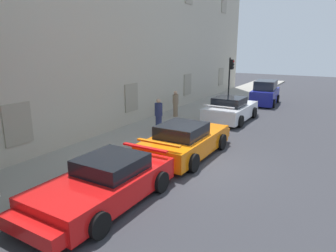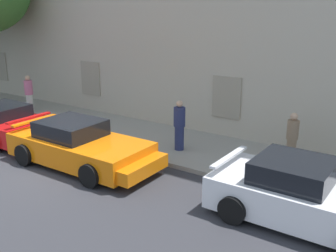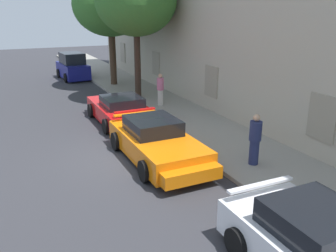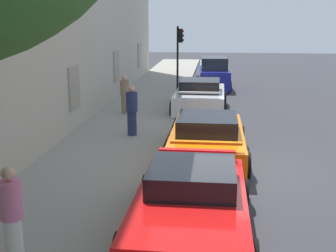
{
  "view_description": "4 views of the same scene",
  "coord_description": "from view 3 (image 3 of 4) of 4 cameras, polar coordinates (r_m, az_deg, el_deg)",
  "views": [
    {
      "loc": [
        -9.75,
        -4.44,
        4.3
      ],
      "look_at": [
        2.58,
        2.8,
        0.55
      ],
      "focal_mm": 32.69,
      "sensor_mm": 36.0,
      "label": 1
    },
    {
      "loc": [
        9.51,
        -7.21,
        4.77
      ],
      "look_at": [
        3.4,
        1.77,
        1.48
      ],
      "focal_mm": 43.06,
      "sensor_mm": 36.0,
      "label": 2
    },
    {
      "loc": [
        11.18,
        -3.63,
        4.91
      ],
      "look_at": [
        0.59,
        1.38,
        1.09
      ],
      "focal_mm": 38.26,
      "sensor_mm": 36.0,
      "label": 3
    },
    {
      "loc": [
        -11.63,
        0.68,
        4.01
      ],
      "look_at": [
        -0.25,
        1.9,
        1.21
      ],
      "focal_mm": 48.16,
      "sensor_mm": 36.0,
      "label": 4
    }
  ],
  "objects": [
    {
      "name": "sidewalk",
      "position": [
        14.32,
        8.18,
        -1.86
      ],
      "size": [
        60.0,
        3.34,
        0.14
      ],
      "primitive_type": "cube",
      "color": "gray",
      "rests_on": "ground"
    },
    {
      "name": "ground_plane",
      "position": [
        12.74,
        -6.77,
        -4.73
      ],
      "size": [
        80.0,
        80.0,
        0.0
      ],
      "primitive_type": "plane",
      "color": "#333338"
    },
    {
      "name": "sportscar_red_lead",
      "position": [
        16.49,
        -7.79,
        2.65
      ],
      "size": [
        4.71,
        2.29,
        1.26
      ],
      "color": "red",
      "rests_on": "ground"
    },
    {
      "name": "tree_near_kerb",
      "position": [
        20.16,
        -5.14,
        19.26
      ],
      "size": [
        4.35,
        4.35,
        7.11
      ],
      "color": "#38281E",
      "rests_on": "sidewalk"
    },
    {
      "name": "pedestrian_bystander",
      "position": [
        18.63,
        -1.22,
        5.9
      ],
      "size": [
        0.37,
        0.37,
        1.65
      ],
      "color": "silver",
      "rests_on": "sidewalk"
    },
    {
      "name": "tree_midblock",
      "position": [
        24.02,
        -9.17,
        18.51
      ],
      "size": [
        4.76,
        4.76,
        7.04
      ],
      "color": "#473323",
      "rests_on": "sidewalk"
    },
    {
      "name": "sportscar_yellow_flank",
      "position": [
        12.05,
        -1.52,
        -2.88
      ],
      "size": [
        4.91,
        2.25,
        1.37
      ],
      "color": "orange",
      "rests_on": "ground"
    },
    {
      "name": "hatchback_distant",
      "position": [
        27.57,
        -14.94,
        9.04
      ],
      "size": [
        3.74,
        2.02,
        1.91
      ],
      "color": "navy",
      "rests_on": "ground"
    },
    {
      "name": "pedestrian_strolling",
      "position": [
        11.69,
        13.69,
        -2.07
      ],
      "size": [
        0.52,
        0.52,
        1.67
      ],
      "color": "navy",
      "rests_on": "sidewalk"
    }
  ]
}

